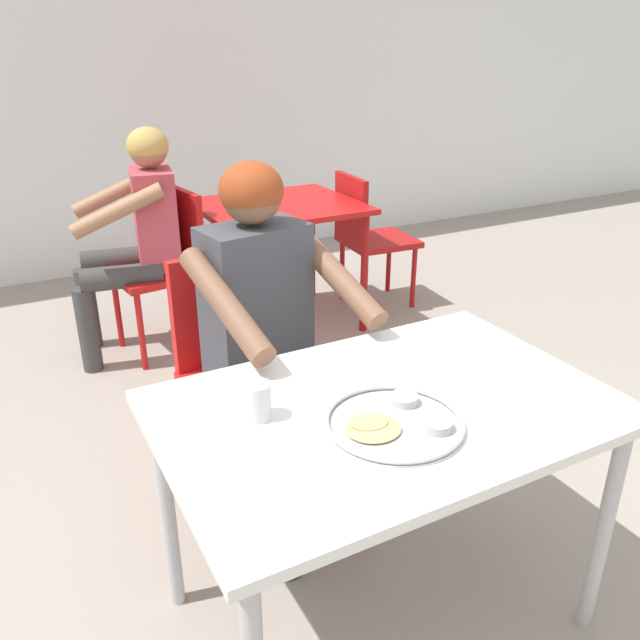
{
  "coord_description": "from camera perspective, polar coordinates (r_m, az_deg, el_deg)",
  "views": [
    {
      "loc": [
        -0.75,
        -1.19,
        1.58
      ],
      "look_at": [
        0.01,
        0.22,
        0.88
      ],
      "focal_mm": 35.85,
      "sensor_mm": 36.0,
      "label": 1
    }
  ],
  "objects": [
    {
      "name": "patron_background",
      "position": [
        3.44,
        -16.0,
        8.23
      ],
      "size": [
        0.6,
        0.56,
        1.19
      ],
      "color": "#393939",
      "rests_on": "ground"
    },
    {
      "name": "chair_red_right",
      "position": [
        4.01,
        4.23,
        7.8
      ],
      "size": [
        0.46,
        0.43,
        0.84
      ],
      "color": "#A61313",
      "rests_on": "ground"
    },
    {
      "name": "diner_foreground",
      "position": [
        2.09,
        -4.5,
        0.01
      ],
      "size": [
        0.55,
        0.59,
        1.24
      ],
      "color": "#3C3C3C",
      "rests_on": "ground"
    },
    {
      "name": "drinking_cup",
      "position": [
        1.57,
        -5.63,
        -7.1
      ],
      "size": [
        0.07,
        0.07,
        0.1
      ],
      "color": "silver",
      "rests_on": "table_foreground"
    },
    {
      "name": "ground_plane",
      "position": [
        2.14,
        2.88,
        -25.08
      ],
      "size": [
        12.0,
        12.0,
        0.05
      ],
      "primitive_type": "cube",
      "color": "gray"
    },
    {
      "name": "table_foreground",
      "position": [
        1.7,
        5.89,
        -9.63
      ],
      "size": [
        1.16,
        0.76,
        0.73
      ],
      "color": "white",
      "rests_on": "ground"
    },
    {
      "name": "table_background_red",
      "position": [
        3.68,
        -3.67,
        8.92
      ],
      "size": [
        0.88,
        0.77,
        0.73
      ],
      "color": "#B71414",
      "rests_on": "ground"
    },
    {
      "name": "chair_red_left",
      "position": [
        3.51,
        -13.45,
        5.32
      ],
      "size": [
        0.47,
        0.47,
        0.87
      ],
      "color": "#B41515",
      "rests_on": "ground"
    },
    {
      "name": "thali_tray",
      "position": [
        1.57,
        6.69,
        -8.99
      ],
      "size": [
        0.34,
        0.34,
        0.03
      ],
      "color": "#B7BABF",
      "rests_on": "table_foreground"
    },
    {
      "name": "chair_foreground",
      "position": [
        2.37,
        -7.08,
        -3.2
      ],
      "size": [
        0.49,
        0.48,
        0.89
      ],
      "color": "red",
      "rests_on": "ground"
    },
    {
      "name": "back_wall",
      "position": [
        4.83,
        -21.14,
        23.75
      ],
      "size": [
        12.0,
        0.12,
        3.4
      ],
      "primitive_type": "cube",
      "color": "white",
      "rests_on": "ground"
    }
  ]
}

